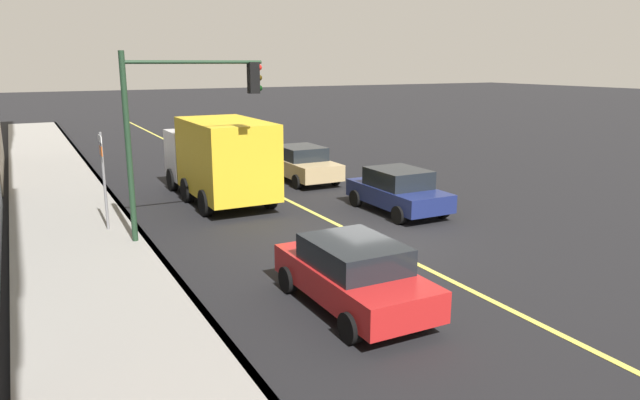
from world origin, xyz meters
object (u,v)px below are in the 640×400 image
object	(u,v)px
car_red	(353,273)
car_navy	(398,190)
car_tan	(300,163)
traffic_light_mast	(184,112)
truck_yellow	(219,157)
street_sign_post	(104,175)

from	to	relation	value
car_red	car_navy	bearing A→B (deg)	-41.49
car_tan	traffic_light_mast	world-z (taller)	traffic_light_mast
car_red	truck_yellow	size ratio (longest dim) A/B	0.63
car_navy	truck_yellow	distance (m)	6.66
street_sign_post	traffic_light_mast	bearing A→B (deg)	-127.37
street_sign_post	car_navy	bearing A→B (deg)	-101.34
car_tan	street_sign_post	world-z (taller)	street_sign_post
car_tan	street_sign_post	xyz separation A→B (m)	(-4.65, 8.66, 1.04)
car_tan	street_sign_post	bearing A→B (deg)	118.20
car_red	car_navy	xyz separation A→B (m)	(6.21, -5.49, 0.01)
car_red	car_navy	size ratio (longest dim) A/B	1.04
car_navy	traffic_light_mast	world-z (taller)	traffic_light_mast
car_navy	car_red	bearing A→B (deg)	138.51
car_tan	truck_yellow	xyz separation A→B (m)	(-2.04, 4.28, 0.87)
traffic_light_mast	car_tan	bearing A→B (deg)	-46.62
truck_yellow	street_sign_post	distance (m)	5.10
car_red	street_sign_post	size ratio (longest dim) A/B	1.35
car_navy	street_sign_post	xyz separation A→B (m)	(1.86, 9.26, 1.04)
truck_yellow	traffic_light_mast	bearing A→B (deg)	151.10
car_tan	car_red	bearing A→B (deg)	158.92
car_navy	traffic_light_mast	bearing A→B (deg)	87.82
car_tan	truck_yellow	world-z (taller)	truck_yellow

